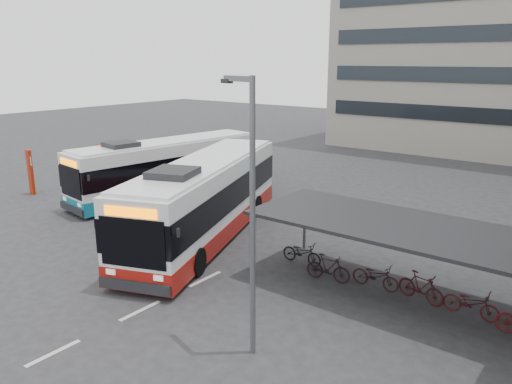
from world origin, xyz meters
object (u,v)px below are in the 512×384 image
Objects in this scene: bus_teal at (168,168)px; lamp_post at (250,204)px; bus_main at (206,199)px; pedestrian at (153,228)px.

lamp_post is (13.88, -9.80, 2.59)m from bus_teal.
bus_main is 7.63m from bus_teal.
bus_main is 9.74m from lamp_post.
pedestrian is 9.34m from lamp_post.
bus_main is at bearing 154.89° from lamp_post.
bus_main reaches higher than pedestrian.
bus_teal is 8.63m from pedestrian.
bus_teal is 6.59× the size of pedestrian.
bus_teal is at bearing 65.48° from pedestrian.
bus_teal is 1.63× the size of lamp_post.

